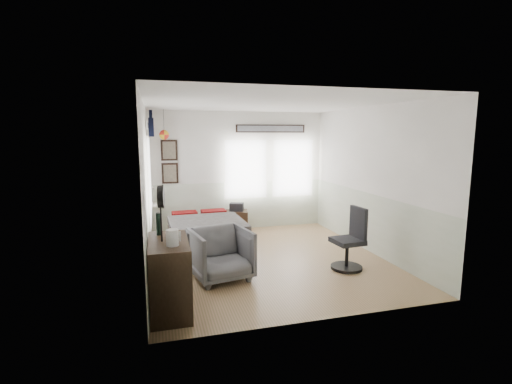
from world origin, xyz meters
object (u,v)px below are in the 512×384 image
(bed, at_px, (205,234))
(nightstand, at_px, (237,221))
(task_chair, at_px, (350,244))
(dresser, at_px, (169,276))
(armchair, at_px, (221,254))

(bed, height_order, nightstand, bed)
(task_chair, bearing_deg, bed, 136.35)
(bed, bearing_deg, dresser, -109.52)
(nightstand, xyz_separation_m, task_chair, (1.30, -2.75, 0.17))
(bed, xyz_separation_m, task_chair, (2.15, -1.71, 0.13))
(dresser, bearing_deg, bed, 72.45)
(nightstand, relative_size, task_chair, 0.48)
(task_chair, bearing_deg, dresser, -171.23)
(dresser, distance_m, nightstand, 3.83)
(armchair, bearing_deg, nightstand, 61.88)
(bed, distance_m, task_chair, 2.75)
(dresser, xyz_separation_m, nightstand, (1.61, 3.47, -0.21))
(dresser, height_order, task_chair, task_chair)
(dresser, distance_m, armchair, 1.17)
(bed, height_order, dresser, dresser)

